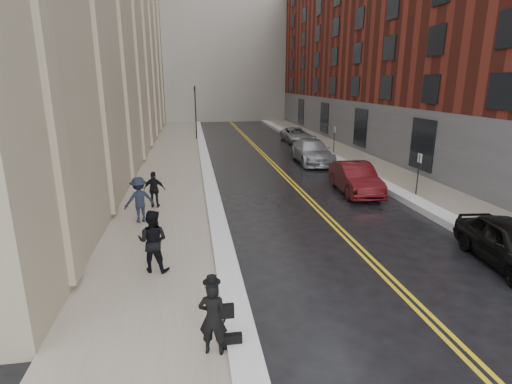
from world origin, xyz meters
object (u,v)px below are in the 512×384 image
object	(u,v)px
car_maroon	(355,178)
pedestrian_c	(154,190)
car_silver_far	(296,135)
car_black	(511,244)
car_silver_near	(312,151)
pedestrian_a	(153,241)
pedestrian_main	(213,318)
pedestrian_b	(139,200)

from	to	relation	value
car_maroon	pedestrian_c	bearing A→B (deg)	-167.91
car_silver_far	pedestrian_c	world-z (taller)	pedestrian_c
car_black	car_silver_near	bearing A→B (deg)	101.38
pedestrian_a	pedestrian_main	bearing A→B (deg)	127.60
car_silver_near	pedestrian_a	distance (m)	18.53
car_black	pedestrian_c	distance (m)	13.72
car_maroon	pedestrian_b	bearing A→B (deg)	-158.34
car_silver_far	pedestrian_main	xyz separation A→B (m)	(-9.63, -29.92, 0.30)
pedestrian_c	pedestrian_a	bearing A→B (deg)	102.39
pedestrian_main	car_maroon	bearing A→B (deg)	-110.44
pedestrian_main	car_black	bearing A→B (deg)	-149.12
car_maroon	pedestrian_b	distance (m)	10.96
pedestrian_main	pedestrian_a	world-z (taller)	pedestrian_a
pedestrian_b	pedestrian_c	bearing A→B (deg)	-122.09
pedestrian_c	car_black	bearing A→B (deg)	154.76
car_maroon	pedestrian_a	world-z (taller)	pedestrian_a
car_silver_near	pedestrian_a	world-z (taller)	pedestrian_a
car_silver_near	pedestrian_c	xyz separation A→B (m)	(-10.15, -9.41, 0.16)
pedestrian_main	pedestrian_a	size ratio (longest dim) A/B	0.86
car_silver_far	car_silver_near	bearing A→B (deg)	-98.28
car_silver_near	pedestrian_main	xyz separation A→B (m)	(-8.15, -19.87, 0.15)
pedestrian_main	pedestrian_b	distance (m)	8.90
car_maroon	pedestrian_a	distance (m)	12.31
pedestrian_b	pedestrian_c	distance (m)	1.95
car_silver_near	pedestrian_b	bearing A→B (deg)	-131.11
car_black	pedestrian_b	distance (m)	13.17
car_silver_near	pedestrian_c	size ratio (longest dim) A/B	3.42
pedestrian_main	pedestrian_a	xyz separation A→B (m)	(-1.53, 4.07, 0.13)
pedestrian_a	pedestrian_b	xyz separation A→B (m)	(-0.90, 4.50, -0.02)
pedestrian_a	pedestrian_c	bearing A→B (deg)	-68.79
car_black	pedestrian_c	size ratio (longest dim) A/B	2.64
car_black	car_silver_far	world-z (taller)	car_black
car_silver_near	pedestrian_b	distance (m)	15.49
car_silver_far	pedestrian_b	size ratio (longest dim) A/B	2.60
car_silver_near	pedestrian_a	size ratio (longest dim) A/B	2.96
car_black	pedestrian_c	world-z (taller)	pedestrian_c
pedestrian_a	pedestrian_b	size ratio (longest dim) A/B	1.02
car_maroon	pedestrian_main	size ratio (longest dim) A/B	2.90
pedestrian_a	car_silver_near	bearing A→B (deg)	-104.52
car_black	car_silver_near	xyz separation A→B (m)	(-1.30, 16.96, 0.08)
car_silver_far	pedestrian_main	distance (m)	31.43
pedestrian_main	pedestrian_b	bearing A→B (deg)	-60.36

